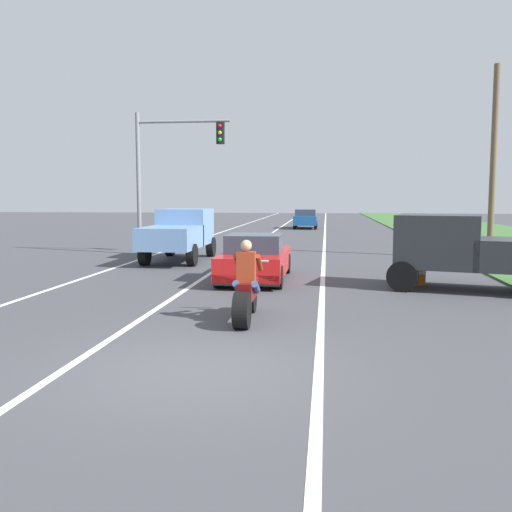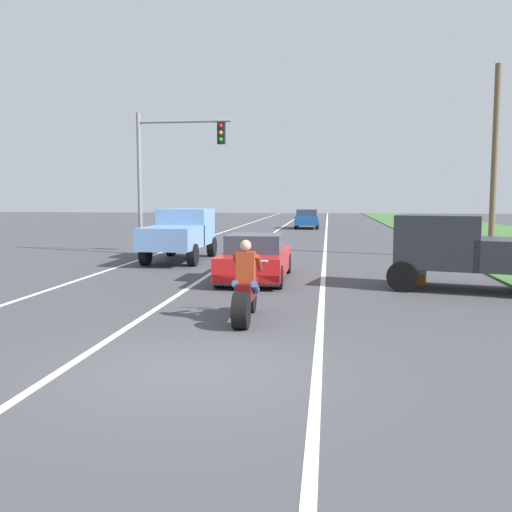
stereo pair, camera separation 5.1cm
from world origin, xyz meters
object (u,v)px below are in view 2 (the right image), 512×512
Objects in this scene: pickup_truck_right_shoulder_dark_grey at (476,249)px; distant_car_far_ahead at (307,219)px; construction_barrel_nearest at (416,266)px; sports_car_red at (256,259)px; pickup_truck_left_lane_light_blue at (180,232)px; traffic_light_mast_near at (167,161)px; motorcycle_with_rider at (246,292)px.

distant_car_far_ahead is (-5.48, 29.26, -0.33)m from pickup_truck_right_shoulder_dark_grey.
construction_barrel_nearest is at bearing -81.73° from distant_car_far_ahead.
pickup_truck_left_lane_light_blue reaches higher than sports_car_red.
traffic_light_mast_near reaches higher than sports_car_red.
pickup_truck_right_shoulder_dark_grey is (9.47, -5.90, 0.00)m from pickup_truck_left_lane_light_blue.
traffic_light_mast_near is at bearing 141.50° from construction_barrel_nearest.
pickup_truck_left_lane_light_blue is 0.80× the size of traffic_light_mast_near.
sports_car_red is at bearing -53.39° from pickup_truck_left_lane_light_blue.
distant_car_far_ahead is at bearing 98.27° from construction_barrel_nearest.
pickup_truck_left_lane_light_blue reaches higher than distant_car_far_ahead.
motorcycle_with_rider is at bearing -68.65° from pickup_truck_left_lane_light_blue.
pickup_truck_left_lane_light_blue is 4.80× the size of construction_barrel_nearest.
traffic_light_mast_near reaches higher than pickup_truck_right_shoulder_dark_grey.
distant_car_far_ahead is (5.18, 20.92, -3.19)m from traffic_light_mast_near.
motorcycle_with_rider is 0.37× the size of traffic_light_mast_near.
pickup_truck_right_shoulder_dark_grey reaches higher than sports_car_red.
construction_barrel_nearest is (4.05, 5.40, -0.09)m from motorcycle_with_rider.
construction_barrel_nearest is at bearing -31.49° from pickup_truck_left_lane_light_blue.
distant_car_far_ahead is at bearing 100.62° from pickup_truck_right_shoulder_dark_grey.
motorcycle_with_rider is at bearing -89.89° from distant_car_far_ahead.
pickup_truck_left_lane_light_blue is 3.94m from traffic_light_mast_near.
motorcycle_with_rider is 0.43× the size of pickup_truck_right_shoulder_dark_grey.
pickup_truck_right_shoulder_dark_grey is 13.83m from traffic_light_mast_near.
pickup_truck_left_lane_light_blue is at bearing 148.51° from construction_barrel_nearest.
motorcycle_with_rider is at bearing -67.71° from traffic_light_mast_near.
motorcycle_with_rider is 0.46× the size of pickup_truck_left_lane_light_blue.
traffic_light_mast_near is at bearing 112.29° from motorcycle_with_rider.
traffic_light_mast_near is (-1.19, 2.43, 2.85)m from pickup_truck_left_lane_light_blue.
motorcycle_with_rider is 0.51× the size of sports_car_red.
traffic_light_mast_near is at bearing 123.33° from sports_car_red.
motorcycle_with_rider is 5.64m from sports_car_red.
traffic_light_mast_near is 1.50× the size of distant_car_far_ahead.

